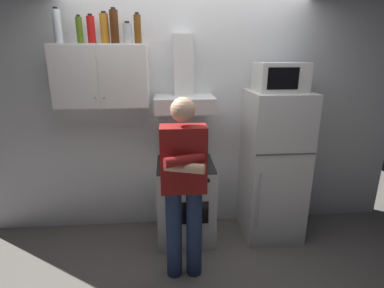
{
  "coord_description": "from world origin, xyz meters",
  "views": [
    {
      "loc": [
        -0.22,
        -2.63,
        1.96
      ],
      "look_at": [
        0.0,
        0.0,
        1.15
      ],
      "focal_mm": 27.57,
      "sensor_mm": 36.0,
      "label": 1
    }
  ],
  "objects_px": {
    "refrigerator": "(273,166)",
    "microwave": "(280,77)",
    "upper_cabinet": "(102,76)",
    "person_standing": "(184,185)",
    "range_hood": "(184,91)",
    "bottle_liquor_amber": "(105,29)",
    "bottle_canister_steel": "(128,33)",
    "stove_oven": "(186,200)",
    "bottle_olive_oil": "(80,30)",
    "bottle_beer_brown": "(138,29)",
    "bottle_rum_dark": "(114,27)",
    "bottle_vodka_clear": "(57,26)",
    "bottle_soda_red": "(91,30)"
  },
  "relations": [
    {
      "from": "refrigerator",
      "to": "microwave",
      "type": "xyz_separation_m",
      "value": [
        -0.0,
        0.02,
        0.94
      ]
    },
    {
      "from": "upper_cabinet",
      "to": "person_standing",
      "type": "height_order",
      "value": "upper_cabinet"
    },
    {
      "from": "range_hood",
      "to": "refrigerator",
      "type": "distance_m",
      "value": 1.25
    },
    {
      "from": "bottle_liquor_amber",
      "to": "bottle_canister_steel",
      "type": "bearing_deg",
      "value": -12.35
    },
    {
      "from": "range_hood",
      "to": "refrigerator",
      "type": "height_order",
      "value": "range_hood"
    },
    {
      "from": "stove_oven",
      "to": "bottle_olive_oil",
      "type": "height_order",
      "value": "bottle_olive_oil"
    },
    {
      "from": "stove_oven",
      "to": "microwave",
      "type": "distance_m",
      "value": 1.62
    },
    {
      "from": "person_standing",
      "to": "bottle_olive_oil",
      "type": "height_order",
      "value": "bottle_olive_oil"
    },
    {
      "from": "microwave",
      "to": "bottle_liquor_amber",
      "type": "height_order",
      "value": "bottle_liquor_amber"
    },
    {
      "from": "bottle_beer_brown",
      "to": "upper_cabinet",
      "type": "bearing_deg",
      "value": 179.14
    },
    {
      "from": "refrigerator",
      "to": "bottle_rum_dark",
      "type": "distance_m",
      "value": 2.13
    },
    {
      "from": "upper_cabinet",
      "to": "bottle_beer_brown",
      "type": "distance_m",
      "value": 0.57
    },
    {
      "from": "upper_cabinet",
      "to": "bottle_vodka_clear",
      "type": "bearing_deg",
      "value": -176.57
    },
    {
      "from": "upper_cabinet",
      "to": "bottle_beer_brown",
      "type": "relative_size",
      "value": 3.24
    },
    {
      "from": "bottle_beer_brown",
      "to": "person_standing",
      "type": "bearing_deg",
      "value": -62.11
    },
    {
      "from": "bottle_canister_steel",
      "to": "bottle_olive_oil",
      "type": "distance_m",
      "value": 0.44
    },
    {
      "from": "refrigerator",
      "to": "bottle_liquor_amber",
      "type": "distance_m",
      "value": 2.19
    },
    {
      "from": "bottle_rum_dark",
      "to": "upper_cabinet",
      "type": "bearing_deg",
      "value": 176.38
    },
    {
      "from": "upper_cabinet",
      "to": "bottle_beer_brown",
      "type": "xyz_separation_m",
      "value": [
        0.37,
        -0.01,
        0.43
      ]
    },
    {
      "from": "upper_cabinet",
      "to": "person_standing",
      "type": "xyz_separation_m",
      "value": [
        0.75,
        -0.73,
        -0.85
      ]
    },
    {
      "from": "microwave",
      "to": "bottle_canister_steel",
      "type": "xyz_separation_m",
      "value": [
        -1.48,
        0.07,
        0.4
      ]
    },
    {
      "from": "microwave",
      "to": "bottle_liquor_amber",
      "type": "xyz_separation_m",
      "value": [
        -1.69,
        0.12,
        0.45
      ]
    },
    {
      "from": "stove_oven",
      "to": "bottle_canister_steel",
      "type": "bearing_deg",
      "value": 170.13
    },
    {
      "from": "upper_cabinet",
      "to": "bottle_canister_steel",
      "type": "bearing_deg",
      "value": -7.05
    },
    {
      "from": "bottle_beer_brown",
      "to": "bottle_soda_red",
      "type": "bearing_deg",
      "value": 177.18
    },
    {
      "from": "range_hood",
      "to": "person_standing",
      "type": "distance_m",
      "value": 1.01
    },
    {
      "from": "bottle_canister_steel",
      "to": "microwave",
      "type": "bearing_deg",
      "value": -2.81
    },
    {
      "from": "person_standing",
      "to": "bottle_vodka_clear",
      "type": "height_order",
      "value": "bottle_vodka_clear"
    },
    {
      "from": "bottle_canister_steel",
      "to": "bottle_soda_red",
      "type": "bearing_deg",
      "value": 171.71
    },
    {
      "from": "bottle_vodka_clear",
      "to": "bottle_soda_red",
      "type": "relative_size",
      "value": 1.19
    },
    {
      "from": "stove_oven",
      "to": "range_hood",
      "type": "height_order",
      "value": "range_hood"
    },
    {
      "from": "range_hood",
      "to": "refrigerator",
      "type": "xyz_separation_m",
      "value": [
        0.95,
        -0.13,
        -0.8
      ]
    },
    {
      "from": "upper_cabinet",
      "to": "refrigerator",
      "type": "distance_m",
      "value": 2.0
    },
    {
      "from": "bottle_canister_steel",
      "to": "bottle_liquor_amber",
      "type": "bearing_deg",
      "value": 167.65
    },
    {
      "from": "bottle_canister_steel",
      "to": "bottle_rum_dark",
      "type": "distance_m",
      "value": 0.14
    },
    {
      "from": "upper_cabinet",
      "to": "range_hood",
      "type": "xyz_separation_m",
      "value": [
        0.8,
        0.0,
        -0.15
      ]
    },
    {
      "from": "range_hood",
      "to": "bottle_vodka_clear",
      "type": "height_order",
      "value": "bottle_vodka_clear"
    },
    {
      "from": "microwave",
      "to": "bottle_beer_brown",
      "type": "xyz_separation_m",
      "value": [
        -1.38,
        0.1,
        0.44
      ]
    },
    {
      "from": "bottle_canister_steel",
      "to": "bottle_rum_dark",
      "type": "xyz_separation_m",
      "value": [
        -0.12,
        0.02,
        0.06
      ]
    },
    {
      "from": "refrigerator",
      "to": "bottle_soda_red",
      "type": "bearing_deg",
      "value": 175.58
    },
    {
      "from": "bottle_canister_steel",
      "to": "bottle_beer_brown",
      "type": "bearing_deg",
      "value": 17.22
    },
    {
      "from": "microwave",
      "to": "bottle_vodka_clear",
      "type": "height_order",
      "value": "bottle_vodka_clear"
    },
    {
      "from": "upper_cabinet",
      "to": "bottle_olive_oil",
      "type": "relative_size",
      "value": 3.58
    },
    {
      "from": "upper_cabinet",
      "to": "microwave",
      "type": "xyz_separation_m",
      "value": [
        1.75,
        -0.11,
        -0.01
      ]
    },
    {
      "from": "bottle_olive_oil",
      "to": "bottle_liquor_amber",
      "type": "height_order",
      "value": "bottle_liquor_amber"
    },
    {
      "from": "bottle_liquor_amber",
      "to": "refrigerator",
      "type": "bearing_deg",
      "value": -4.66
    },
    {
      "from": "range_hood",
      "to": "microwave",
      "type": "xyz_separation_m",
      "value": [
        0.95,
        -0.11,
        0.14
      ]
    },
    {
      "from": "upper_cabinet",
      "to": "stove_oven",
      "type": "bearing_deg",
      "value": -8.9
    },
    {
      "from": "bottle_soda_red",
      "to": "bottle_beer_brown",
      "type": "relative_size",
      "value": 0.95
    },
    {
      "from": "refrigerator",
      "to": "upper_cabinet",
      "type": "bearing_deg",
      "value": 175.93
    }
  ]
}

